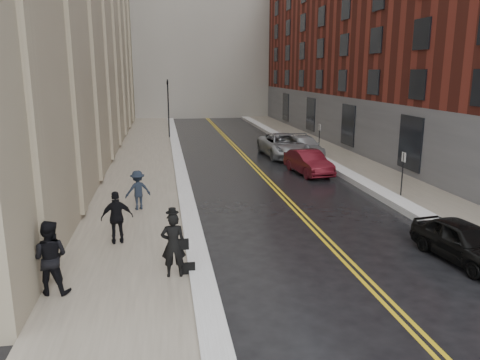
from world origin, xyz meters
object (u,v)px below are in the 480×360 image
object	(u,v)px
pedestrian_c	(117,217)
car_black	(463,242)
car_maroon	(308,162)
car_silver_far	(283,145)
pedestrian_a	(50,257)
pedestrian_main	(173,245)
pedestrian_b	(138,190)
car_silver_near	(304,146)

from	to	relation	value
pedestrian_c	car_black	bearing A→B (deg)	155.00
car_maroon	car_silver_far	bearing A→B (deg)	82.42
pedestrian_a	pedestrian_main	bearing A→B (deg)	-161.87
car_black	car_maroon	size ratio (longest dim) A/B	0.90
car_black	pedestrian_a	xyz separation A→B (m)	(-12.32, -0.50, 0.51)
pedestrian_a	pedestrian_b	xyz separation A→B (m)	(1.91, 7.53, -0.16)
pedestrian_a	car_silver_near	bearing A→B (deg)	-114.49
pedestrian_main	pedestrian_a	bearing A→B (deg)	10.75
car_silver_far	pedestrian_a	distance (m)	22.65
pedestrian_main	pedestrian_b	bearing A→B (deg)	-77.89
car_silver_near	pedestrian_main	world-z (taller)	pedestrian_main
pedestrian_b	car_silver_far	bearing A→B (deg)	-146.75
pedestrian_main	pedestrian_c	size ratio (longest dim) A/B	1.04
car_maroon	pedestrian_c	xyz separation A→B (m)	(-9.99, -10.24, 0.37)
car_maroon	car_silver_far	distance (m)	5.81
car_maroon	pedestrian_main	xyz separation A→B (m)	(-8.18, -13.23, 0.41)
car_maroon	pedestrian_b	size ratio (longest dim) A/B	2.52
car_black	car_maroon	xyz separation A→B (m)	(-0.92, 13.26, 0.05)
pedestrian_main	pedestrian_c	distance (m)	3.51
car_silver_far	pedestrian_main	world-z (taller)	pedestrian_main
car_silver_near	pedestrian_a	bearing A→B (deg)	-123.75
car_maroon	pedestrian_b	bearing A→B (deg)	-154.28
car_maroon	pedestrian_c	bearing A→B (deg)	-141.90
car_silver_near	pedestrian_a	distance (m)	23.64
pedestrian_a	car_black	bearing A→B (deg)	-168.80
car_silver_far	pedestrian_main	size ratio (longest dim) A/B	3.02
pedestrian_b	pedestrian_c	world-z (taller)	pedestrian_c
car_silver_near	pedestrian_a	world-z (taller)	pedestrian_a
car_silver_near	car_black	bearing A→B (deg)	-92.40
pedestrian_b	pedestrian_a	bearing A→B (deg)	57.25
car_black	pedestrian_b	world-z (taller)	pedestrian_b
car_black	pedestrian_b	distance (m)	12.56
pedestrian_a	car_silver_far	bearing A→B (deg)	-111.36
car_silver_near	pedestrian_main	size ratio (longest dim) A/B	2.46
car_maroon	car_silver_far	world-z (taller)	car_silver_far
car_silver_near	pedestrian_main	xyz separation A→B (m)	(-9.78, -19.22, 0.42)
car_black	car_maroon	bearing A→B (deg)	86.94
car_maroon	car_silver_near	distance (m)	6.20
car_black	pedestrian_b	xyz separation A→B (m)	(-10.41, 7.02, 0.34)
car_silver_near	car_silver_far	distance (m)	1.61
car_silver_far	pedestrian_a	world-z (taller)	pedestrian_a
car_silver_near	car_silver_far	size ratio (longest dim) A/B	0.81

